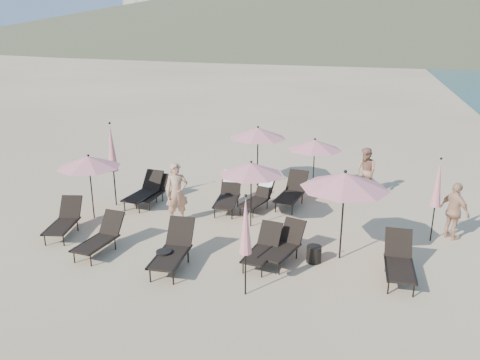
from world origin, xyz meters
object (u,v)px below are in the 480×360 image
(lounger_2, at_px, (173,249))
(lounger_10, at_px, (292,191))
(lounger_6, at_px, (145,191))
(side_table_0, at_px, (164,259))
(beachgoer_a, at_px, (177,193))
(beachgoer_c, at_px, (454,211))
(umbrella_closed_2, at_px, (112,148))
(umbrella_open_1, at_px, (251,169))
(beachgoer_b, at_px, (366,171))
(umbrella_closed_1, at_px, (438,184))
(umbrella_open_0, at_px, (89,162))
(lounger_0, at_px, (64,220))
(umbrella_open_3, at_px, (258,133))
(umbrella_closed_0, at_px, (246,226))
(side_table_1, at_px, (314,254))
(lounger_5, at_px, (399,261))
(lounger_3, at_px, (284,245))
(lounger_4, at_px, (263,248))
(lounger_1, at_px, (101,237))
(lounger_9, at_px, (259,195))
(lounger_7, at_px, (153,191))
(lounger_8, at_px, (229,193))
(umbrella_open_2, at_px, (345,181))

(lounger_2, height_order, lounger_10, same)
(lounger_6, xyz_separation_m, side_table_0, (2.56, -3.96, -0.24))
(beachgoer_a, distance_m, beachgoer_c, 7.95)
(umbrella_closed_2, xyz_separation_m, side_table_0, (3.45, -3.59, -1.74))
(umbrella_open_1, bearing_deg, beachgoer_a, -172.32)
(lounger_2, relative_size, beachgoer_b, 1.09)
(side_table_0, bearing_deg, umbrella_closed_1, 28.70)
(umbrella_open_1, bearing_deg, umbrella_closed_2, 174.45)
(lounger_10, bearing_deg, umbrella_open_0, -145.98)
(lounger_0, distance_m, umbrella_closed_2, 2.96)
(umbrella_open_3, xyz_separation_m, umbrella_closed_0, (1.66, -7.59, -0.39))
(lounger_0, xyz_separation_m, side_table_1, (7.08, 0.29, -0.23))
(lounger_5, height_order, umbrella_open_0, umbrella_open_0)
(umbrella_closed_1, distance_m, side_table_1, 3.95)
(lounger_2, distance_m, lounger_3, 2.78)
(lounger_4, relative_size, lounger_5, 0.92)
(umbrella_closed_2, bearing_deg, lounger_1, -65.51)
(lounger_9, xyz_separation_m, umbrella_closed_0, (1.00, -5.23, 1.18))
(lounger_7, xyz_separation_m, beachgoer_a, (1.49, -1.33, 0.52))
(umbrella_open_1, height_order, umbrella_open_3, umbrella_open_3)
(side_table_1, bearing_deg, lounger_10, 107.99)
(umbrella_open_0, relative_size, side_table_1, 4.79)
(lounger_0, distance_m, side_table_1, 7.09)
(lounger_1, distance_m, lounger_4, 4.28)
(umbrella_open_0, height_order, umbrella_closed_0, umbrella_closed_0)
(beachgoer_c, bearing_deg, umbrella_open_3, 23.17)
(lounger_0, bearing_deg, side_table_1, -11.60)
(lounger_4, height_order, lounger_8, lounger_8)
(lounger_0, distance_m, lounger_6, 3.09)
(lounger_0, height_order, lounger_10, lounger_10)
(lounger_10, relative_size, umbrella_open_1, 0.92)
(lounger_6, xyz_separation_m, beachgoer_c, (9.57, -0.11, 0.35))
(lounger_5, xyz_separation_m, beachgoer_a, (-6.38, 1.73, 0.47))
(lounger_9, bearing_deg, umbrella_closed_1, 3.75)
(umbrella_closed_2, xyz_separation_m, beachgoer_a, (2.58, -0.77, -1.04))
(lounger_4, xyz_separation_m, umbrella_open_0, (-5.79, 1.42, 1.41))
(lounger_4, distance_m, umbrella_closed_1, 5.07)
(lounger_10, bearing_deg, lounger_1, -123.11)
(lounger_7, height_order, umbrella_closed_0, umbrella_closed_0)
(beachgoer_a, xyz_separation_m, beachgoer_b, (5.38, 4.29, -0.09))
(lounger_4, xyz_separation_m, lounger_5, (3.24, 0.14, 0.05))
(lounger_4, relative_size, beachgoer_c, 0.97)
(umbrella_closed_1, bearing_deg, beachgoer_c, 30.10)
(beachgoer_b, bearing_deg, side_table_0, -70.07)
(lounger_0, relative_size, lounger_6, 0.97)
(lounger_3, xyz_separation_m, umbrella_closed_0, (-0.50, -1.86, 1.21))
(beachgoer_a, bearing_deg, lounger_4, -64.45)
(umbrella_open_3, xyz_separation_m, beachgoer_a, (-1.45, -4.16, -1.10))
(umbrella_open_1, relative_size, umbrella_closed_0, 0.86)
(lounger_2, relative_size, umbrella_open_2, 0.78)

